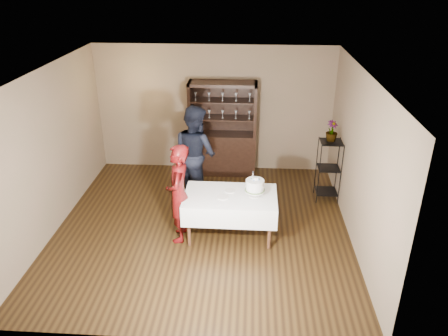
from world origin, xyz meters
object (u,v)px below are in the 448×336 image
at_px(cake_table, 230,205).
at_px(china_hutch, 223,144).
at_px(man, 195,153).
at_px(woman, 178,194).
at_px(potted_plant, 332,131).
at_px(plant_etagere, 328,168).
at_px(cake, 255,186).

bearing_deg(cake_table, china_hutch, 96.79).
bearing_deg(man, woman, 127.27).
xyz_separation_m(cake_table, man, (-0.73, 1.27, 0.35)).
relative_size(woman, man, 0.90).
bearing_deg(woman, potted_plant, 117.36).
height_order(china_hutch, man, china_hutch).
distance_m(plant_etagere, cake_table, 2.26).
distance_m(plant_etagere, cake, 1.98).
relative_size(woman, potted_plant, 4.31).
xyz_separation_m(china_hutch, potted_plant, (2.07, -1.01, 0.72)).
xyz_separation_m(china_hutch, man, (-0.44, -1.16, 0.26)).
relative_size(china_hutch, cake_table, 1.32).
relative_size(man, potted_plant, 4.82).
bearing_deg(potted_plant, cake_table, -141.52).
bearing_deg(plant_etagere, china_hutch, 153.17).
bearing_deg(china_hutch, woman, -101.79).
bearing_deg(woman, plant_etagere, 116.63).
height_order(cake_table, woman, woman).
bearing_deg(cake, china_hutch, 105.67).
relative_size(china_hutch, man, 1.08).
bearing_deg(potted_plant, plant_etagere, -79.29).
bearing_deg(woman, cake, 93.23).
xyz_separation_m(china_hutch, woman, (-0.54, -2.57, 0.17)).
bearing_deg(cake_table, woman, -170.38).
height_order(man, potted_plant, man).
bearing_deg(china_hutch, cake_table, -83.21).
distance_m(china_hutch, woman, 2.63).
bearing_deg(china_hutch, potted_plant, -26.01).
relative_size(plant_etagere, potted_plant, 3.11).
bearing_deg(plant_etagere, potted_plant, 100.71).
height_order(china_hutch, cake, china_hutch).
bearing_deg(cake, plant_etagere, 44.47).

